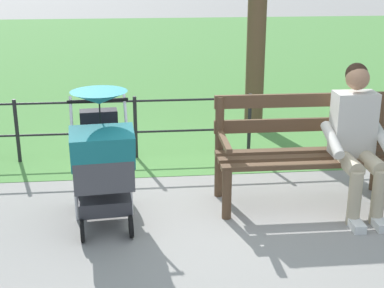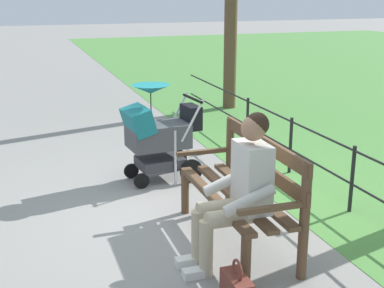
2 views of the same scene
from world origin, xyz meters
name	(u,v)px [view 2 (image 2 of 2)]	position (x,y,z in m)	size (l,w,h in m)	color
ground_plane	(199,206)	(0.00, 0.00, 0.00)	(60.00, 60.00, 0.00)	gray
park_bench	(245,186)	(-0.87, -0.12, 0.53)	(1.60, 0.61, 0.96)	brown
person_on_bench	(239,187)	(-1.25, 0.11, 0.68)	(0.53, 0.74, 1.28)	tan
stroller	(158,132)	(0.90, 0.20, 0.59)	(0.58, 0.93, 1.15)	black
park_fence	(345,168)	(-0.50, -1.40, 0.43)	(8.89, 0.04, 0.70)	black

